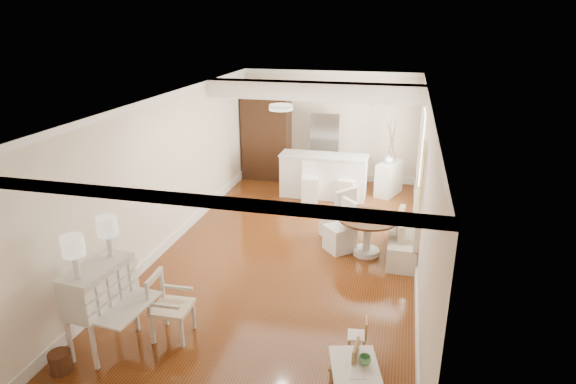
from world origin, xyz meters
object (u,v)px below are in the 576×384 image
at_px(secretary_bureau, 102,307).
at_px(pantry_cabinet, 267,135).
at_px(kids_chair_a, 344,364).
at_px(gustavian_armchair, 172,306).
at_px(kids_chair_b, 357,335).
at_px(slip_chair_far, 337,212).
at_px(breakfast_counter, 323,176).
at_px(sideboard, 389,178).
at_px(slip_chair_near, 340,226).
at_px(fridge, 339,149).
at_px(bar_stool_right, 347,184).
at_px(wicker_basket, 60,362).
at_px(dining_table, 367,236).
at_px(bar_stool_left, 310,182).

relative_size(secretary_bureau, pantry_cabinet, 0.51).
bearing_deg(kids_chair_a, gustavian_armchair, -94.76).
height_order(kids_chair_b, slip_chair_far, slip_chair_far).
bearing_deg(breakfast_counter, pantry_cabinet, 147.57).
xyz_separation_m(gustavian_armchair, sideboard, (2.55, 6.29, -0.05)).
distance_m(slip_chair_near, breakfast_counter, 2.83).
distance_m(secretary_bureau, fridge, 7.50).
distance_m(bar_stool_right, sideboard, 1.21).
bearing_deg(bar_stool_right, sideboard, 42.14).
xyz_separation_m(kids_chair_a, kids_chair_b, (0.09, 0.65, -0.06)).
bearing_deg(gustavian_armchair, bar_stool_right, -18.98).
bearing_deg(secretary_bureau, wicker_basket, -109.13).
bearing_deg(kids_chair_a, sideboard, -176.97).
distance_m(slip_chair_near, bar_stool_right, 2.47).
distance_m(kids_chair_a, kids_chair_b, 0.66).
relative_size(breakfast_counter, fridge, 1.14).
height_order(kids_chair_a, slip_chair_near, slip_chair_near).
bearing_deg(bar_stool_right, wicker_basket, -109.81).
bearing_deg(dining_table, bar_stool_left, 122.97).
bearing_deg(pantry_cabinet, kids_chair_a, -67.56).
height_order(slip_chair_near, bar_stool_right, slip_chair_near).
xyz_separation_m(slip_chair_far, breakfast_counter, (-0.64, 2.13, 0.00)).
bearing_deg(fridge, kids_chair_b, -79.78).
distance_m(wicker_basket, dining_table, 5.18).
bearing_deg(dining_table, kids_chair_a, -89.55).
bearing_deg(sideboard, fridge, 179.26).
height_order(kids_chair_b, pantry_cabinet, pantry_cabinet).
distance_m(kids_chair_a, bar_stool_left, 5.92).
distance_m(gustavian_armchair, breakfast_counter, 5.87).
bearing_deg(wicker_basket, bar_stool_left, 73.79).
distance_m(slip_chair_far, sideboard, 2.79).
bearing_deg(wicker_basket, fridge, 73.80).
bearing_deg(dining_table, gustavian_armchair, -127.48).
xyz_separation_m(gustavian_armchair, bar_stool_right, (1.62, 5.52, -0.01)).
bearing_deg(kids_chair_b, fridge, -176.20).
distance_m(bar_stool_right, pantry_cabinet, 2.74).
height_order(wicker_basket, bar_stool_left, bar_stool_left).
height_order(dining_table, slip_chair_near, slip_chair_near).
xyz_separation_m(slip_chair_far, fridge, (-0.44, 3.18, 0.39)).
relative_size(dining_table, bar_stool_left, 1.09).
distance_m(gustavian_armchair, sideboard, 6.78).
relative_size(breakfast_counter, bar_stool_left, 2.13).
distance_m(kids_chair_a, breakfast_counter, 6.31).
bearing_deg(slip_chair_far, fridge, -131.96).
bearing_deg(wicker_basket, pantry_cabinet, 87.36).
distance_m(kids_chair_a, fridge, 7.32).
height_order(secretary_bureau, wicker_basket, secretary_bureau).
bearing_deg(gustavian_armchair, slip_chair_near, -33.30).
relative_size(secretary_bureau, bar_stool_right, 1.31).
distance_m(wicker_basket, sideboard, 8.08).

